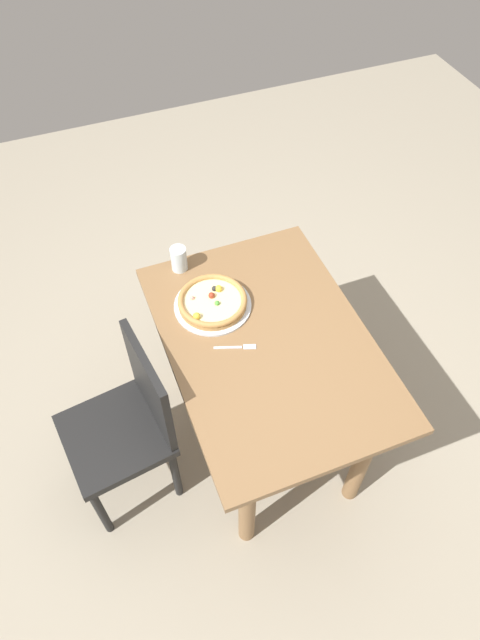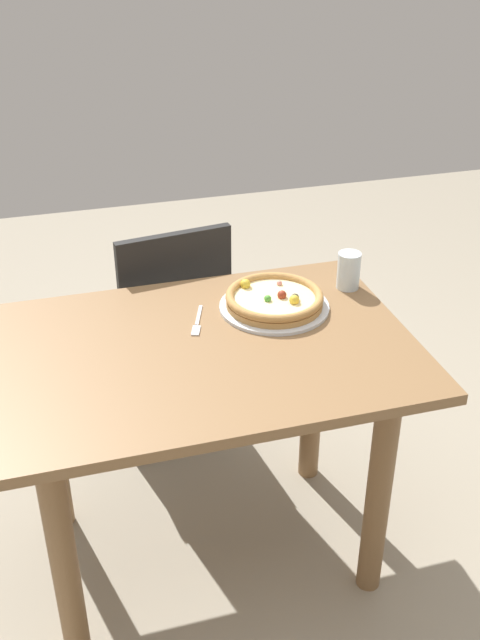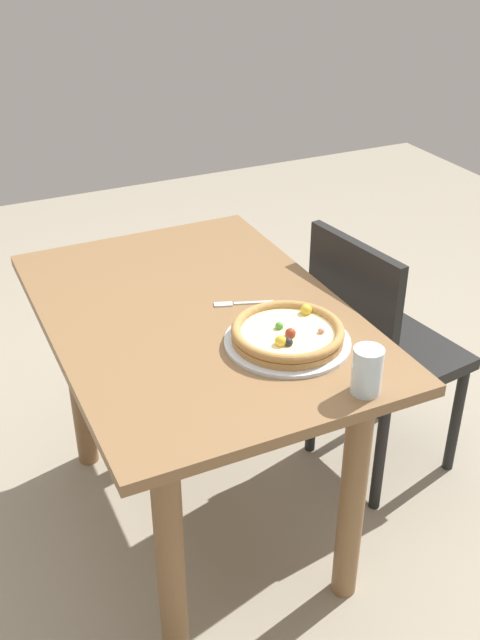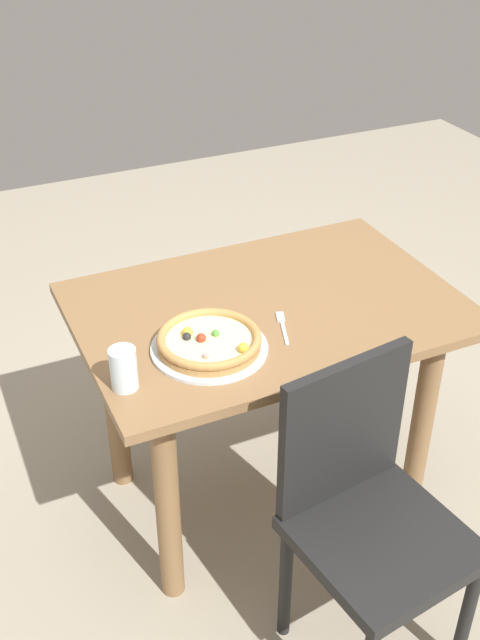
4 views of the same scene
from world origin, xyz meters
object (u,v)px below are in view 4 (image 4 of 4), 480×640
(pizza, at_px, (209,341))
(drinking_glass, at_px, (124,369))
(chair_near, at_px, (367,511))
(dining_table, at_px, (267,346))
(plate, at_px, (209,348))
(fork, at_px, (283,325))

(pizza, height_order, drinking_glass, drinking_glass)
(chair_near, bearing_deg, drinking_glass, -46.78)
(chair_near, bearing_deg, dining_table, -98.79)
(pizza, bearing_deg, plate, 69.24)
(fork, bearing_deg, drinking_glass, 119.32)
(plate, relative_size, fork, 1.97)
(dining_table, xyz_separation_m, fork, (-0.01, -0.12, 0.15))
(pizza, xyz_separation_m, drinking_glass, (-0.25, -0.06, 0.03))
(dining_table, height_order, drinking_glass, drinking_glass)
(dining_table, distance_m, fork, 0.19)
(pizza, bearing_deg, drinking_glass, -166.46)
(pizza, bearing_deg, fork, 5.96)
(dining_table, distance_m, chair_near, 0.62)
(pizza, bearing_deg, chair_near, -62.54)
(drinking_glass, bearing_deg, chair_near, -38.86)
(dining_table, height_order, chair_near, chair_near)
(fork, xyz_separation_m, drinking_glass, (-0.49, -0.09, 0.05))
(pizza, relative_size, drinking_glass, 2.50)
(dining_table, relative_size, pizza, 3.98)
(chair_near, xyz_separation_m, drinking_glass, (-0.49, 0.40, 0.33))
(fork, distance_m, drinking_glass, 0.50)
(chair_near, xyz_separation_m, fork, (-0.00, 0.48, 0.28))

